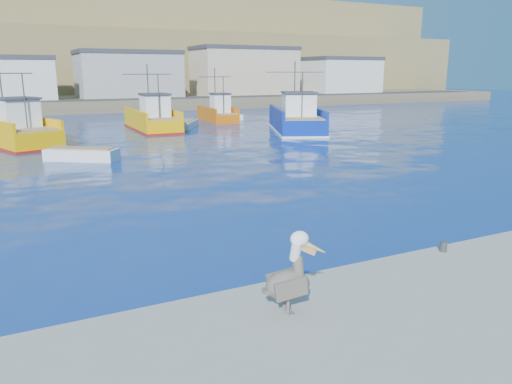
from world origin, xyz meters
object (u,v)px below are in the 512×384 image
trawler_blue (296,120)px  boat_orange (218,113)px  skiff_extra (186,125)px  pelican (290,278)px  trawler_yellow_a (13,132)px  trawler_yellow_b (153,120)px  skiff_far (234,117)px  skiff_mid (82,155)px

trawler_blue → boat_orange: 12.68m
trawler_blue → skiff_extra: 11.11m
pelican → trawler_yellow_a: bearing=97.7°
trawler_blue → trawler_yellow_a: bearing=175.3°
trawler_yellow_b → boat_orange: trawler_yellow_b is taller
skiff_extra → trawler_blue: bearing=-39.2°
trawler_yellow_a → pelican: bearing=-82.3°
skiff_far → trawler_yellow_a: bearing=-153.3°
trawler_yellow_b → skiff_far: 13.72m
boat_orange → skiff_extra: 7.81m
trawler_yellow_a → trawler_blue: bearing=-4.7°
trawler_yellow_b → skiff_extra: size_ratio=2.18×
trawler_blue → skiff_mid: 21.94m
trawler_blue → skiff_far: (-0.14, 14.16, -0.79)m
trawler_blue → trawler_yellow_b: bearing=149.0°
trawler_yellow_a → skiff_extra: 16.48m
skiff_extra → pelican: size_ratio=2.59×
trawler_yellow_a → skiff_extra: trawler_yellow_a is taller
skiff_far → skiff_extra: bearing=-139.7°
trawler_blue → pelican: size_ratio=6.83×
skiff_far → trawler_blue: bearing=-89.4°
skiff_extra → skiff_mid: bearing=-129.2°
trawler_blue → skiff_extra: size_ratio=2.64×
trawler_yellow_a → trawler_blue: (24.28, -2.01, 0.03)m
skiff_mid → trawler_yellow_a: bearing=111.1°
trawler_yellow_b → boat_orange: size_ratio=1.36×
boat_orange → trawler_yellow_b: bearing=-150.0°
trawler_yellow_a → skiff_mid: size_ratio=2.50×
skiff_extra → skiff_far: bearing=40.3°
trawler_yellow_b → pelican: (-7.75, -39.49, 0.29)m
trawler_yellow_b → skiff_far: size_ratio=2.48×
trawler_yellow_a → trawler_blue: 24.36m
trawler_blue → skiff_mid: size_ratio=2.65×
trawler_yellow_a → boat_orange: size_ratio=1.55×
trawler_yellow_a → skiff_extra: size_ratio=2.49×
boat_orange → skiff_mid: (-17.63, -20.00, -0.67)m
trawler_yellow_b → pelican: 40.24m
trawler_yellow_b → skiff_far: (11.77, 7.02, -0.70)m
boat_orange → trawler_blue: bearing=-76.7°
boat_orange → pelican: size_ratio=4.13×
trawler_yellow_b → trawler_blue: bearing=-31.0°
skiff_extra → pelican: pelican is taller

